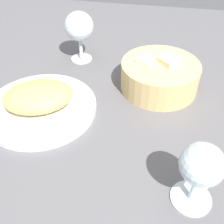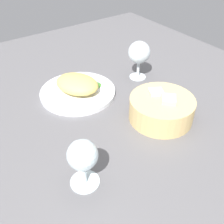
{
  "view_description": "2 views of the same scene",
  "coord_description": "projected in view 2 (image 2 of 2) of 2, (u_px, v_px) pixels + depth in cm",
  "views": [
    {
      "loc": [
        12.13,
        -42.6,
        40.86
      ],
      "look_at": [
        4.62,
        -1.69,
        4.49
      ],
      "focal_mm": 44.43,
      "sensor_mm": 36.0,
      "label": 1
    },
    {
      "loc": [
        55.53,
        -33.24,
        50.1
      ],
      "look_at": [
        7.4,
        1.16,
        4.55
      ],
      "focal_mm": 43.09,
      "sensor_mm": 36.0,
      "label": 2
    }
  ],
  "objects": [
    {
      "name": "wine_glass_far",
      "position": [
        139.0,
        54.0,
        0.93
      ],
      "size": [
        7.77,
        7.77,
        13.76
      ],
      "color": "silver",
      "rests_on": "ground_plane"
    },
    {
      "name": "bread_basket",
      "position": [
        161.0,
        108.0,
        0.78
      ],
      "size": [
        18.63,
        18.63,
        8.18
      ],
      "color": "#D5B472",
      "rests_on": "ground_plane"
    },
    {
      "name": "plate",
      "position": [
        78.0,
        92.0,
        0.9
      ],
      "size": [
        24.93,
        24.93,
        1.4
      ],
      "primitive_type": "cylinder",
      "color": "white",
      "rests_on": "ground_plane"
    },
    {
      "name": "ground_plane",
      "position": [
        95.0,
        116.0,
        0.82
      ],
      "size": [
        140.0,
        140.0,
        2.0
      ],
      "primitive_type": "cube",
      "color": "#59585A"
    },
    {
      "name": "lettuce_garnish",
      "position": [
        94.0,
        84.0,
        0.91
      ],
      "size": [
        4.73,
        4.73,
        1.37
      ],
      "primitive_type": "cone",
      "color": "#468A30",
      "rests_on": "plate"
    },
    {
      "name": "omelette",
      "position": [
        77.0,
        84.0,
        0.88
      ],
      "size": [
        18.13,
        15.94,
        5.03
      ],
      "primitive_type": "ellipsoid",
      "rotation": [
        0.0,
        0.0,
        0.38
      ],
      "color": "#DFBF5F",
      "rests_on": "plate"
    },
    {
      "name": "wine_glass_near",
      "position": [
        83.0,
        158.0,
        0.56
      ],
      "size": [
        6.78,
        6.78,
        12.3
      ],
      "color": "silver",
      "rests_on": "ground_plane"
    }
  ]
}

